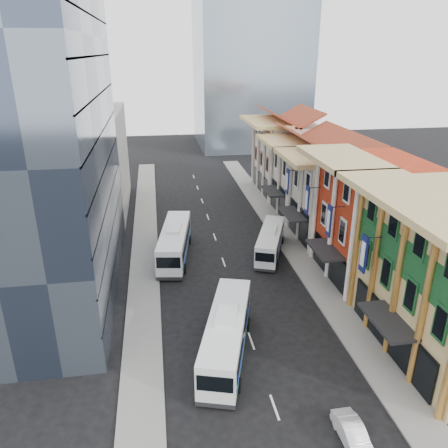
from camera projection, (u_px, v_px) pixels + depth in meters
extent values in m
plane|color=black|center=(279.00, 419.00, 27.24)|extent=(200.00, 200.00, 0.00)
cube|color=slate|center=(299.00, 256.00, 48.63)|extent=(3.00, 90.00, 0.15)
cube|color=slate|center=(144.00, 267.00, 46.14)|extent=(3.00, 90.00, 0.15)
cube|color=#AE2E13|center=(373.00, 220.00, 42.65)|extent=(8.00, 10.00, 12.00)
cube|color=beige|center=(334.00, 199.00, 51.73)|extent=(8.00, 9.00, 10.00)
cube|color=beige|center=(309.00, 179.00, 59.99)|extent=(8.00, 9.00, 10.00)
cube|color=beige|center=(287.00, 158.00, 69.43)|extent=(8.00, 12.00, 11.00)
cube|color=#354055|center=(29.00, 133.00, 36.61)|extent=(12.00, 26.00, 30.00)
cube|color=gray|center=(88.00, 161.00, 60.82)|extent=(10.00, 18.00, 14.00)
imported|color=silver|center=(353.00, 435.00, 25.38)|extent=(1.35, 3.74, 1.23)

